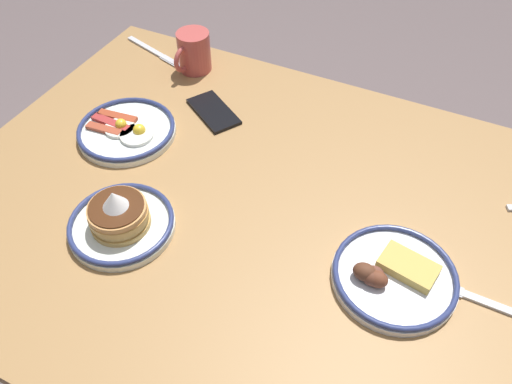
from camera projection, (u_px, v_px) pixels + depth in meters
The scene contains 9 objects.
ground_plane at pixel (265, 371), 1.53m from camera, with size 6.00×6.00×0.00m, color #695857.
dining_table at pixel (269, 243), 1.05m from camera, with size 1.33×0.95×0.75m.
plate_near_main at pixel (126, 130), 1.13m from camera, with size 0.22×0.22×0.04m.
plate_center_pancakes at pixel (120, 220), 0.94m from camera, with size 0.20×0.20×0.10m.
plate_far_companion at pixel (393, 275), 0.87m from camera, with size 0.22×0.22×0.05m.
coffee_mug at pixel (193, 51), 1.27m from camera, with size 0.08×0.12×0.10m.
cell_phone at pixel (214, 112), 1.19m from camera, with size 0.14×0.07×0.01m, color black.
fork_far at pixel (500, 308), 0.84m from camera, with size 0.19×0.02×0.01m.
butter_knife at pixel (156, 53), 1.36m from camera, with size 0.23×0.08×0.01m.
Camera 1 is at (-0.25, 0.58, 1.50)m, focal length 35.26 mm.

